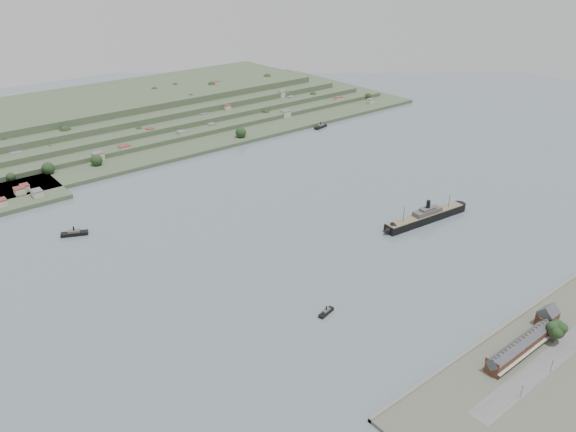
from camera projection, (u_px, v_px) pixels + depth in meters
ground at (327, 240)px, 438.23m from camera, size 1400.00×1400.00×0.00m
near_shore at (559, 365)px, 307.64m from camera, size 220.00×80.00×2.60m
terrace_row at (519, 347)px, 312.46m from camera, size 55.60×9.80×11.07m
gabled_building at (548, 316)px, 335.92m from camera, size 10.40×10.18×14.09m
far_peninsula at (137, 113)px, 722.78m from camera, size 760.00×309.00×30.00m
steamship at (423, 218)px, 465.15m from camera, size 93.11×19.82×22.34m
tugboat at (326, 312)px, 351.09m from camera, size 13.26×6.24×5.77m
ferry_west at (74, 233)px, 445.13m from camera, size 21.13×13.82×7.73m
ferry_east at (321, 126)px, 702.58m from camera, size 21.29×10.12×7.70m
fig_tree at (557, 329)px, 320.80m from camera, size 12.38×10.72×13.81m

